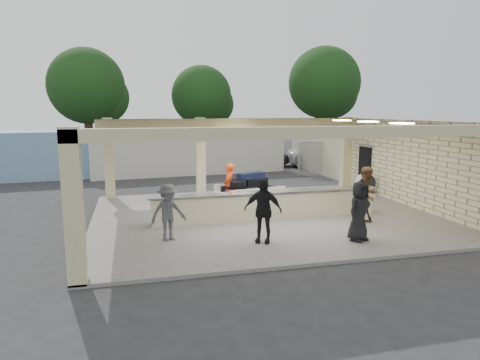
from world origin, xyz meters
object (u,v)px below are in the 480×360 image
object	(u,v)px
baggage_counter	(267,205)
passenger_b	(263,210)
car_white_b	(339,152)
car_white_a	(328,155)
baggage_handler	(229,186)
passenger_c	(168,212)
passenger_a	(367,195)
container_white	(189,153)
passenger_d	(359,211)
car_dark	(260,156)
drum_fan	(366,184)
container_blue	(14,156)
luggage_cart	(248,189)

from	to	relation	value
baggage_counter	passenger_b	size ratio (longest dim) A/B	4.37
passenger_b	car_white_b	world-z (taller)	passenger_b
passenger_b	car_white_a	size ratio (longest dim) A/B	0.35
baggage_handler	passenger_c	world-z (taller)	baggage_handler
passenger_a	passenger_c	world-z (taller)	passenger_a
car_white_b	container_white	size ratio (longest dim) A/B	0.43
baggage_handler	passenger_a	size ratio (longest dim) A/B	0.91
passenger_d	car_dark	distance (m)	17.96
passenger_c	car_white_a	distance (m)	19.17
passenger_a	container_white	distance (m)	14.28
baggage_handler	passenger_d	world-z (taller)	passenger_d
drum_fan	container_blue	world-z (taller)	container_blue
passenger_b	passenger_d	bearing A→B (deg)	16.35
passenger_d	container_blue	bearing A→B (deg)	104.71
baggage_counter	container_white	distance (m)	12.32
passenger_a	car_white_b	bearing A→B (deg)	43.56
passenger_d	container_white	world-z (taller)	container_white
luggage_cart	container_white	bearing A→B (deg)	82.92
baggage_handler	passenger_b	bearing A→B (deg)	20.64
luggage_cart	baggage_handler	world-z (taller)	baggage_handler
passenger_b	car_dark	size ratio (longest dim) A/B	0.48
baggage_handler	car_white_a	distance (m)	14.69
luggage_cart	passenger_b	size ratio (longest dim) A/B	1.40
passenger_a	baggage_counter	bearing A→B (deg)	132.93
luggage_cart	passenger_c	size ratio (longest dim) A/B	1.57
passenger_b	container_white	xyz separation A→B (m)	(-0.15, 14.78, 0.23)
passenger_c	baggage_counter	bearing A→B (deg)	7.60
car_white_b	car_dark	xyz separation A→B (m)	(-6.11, -0.12, -0.14)
baggage_counter	container_white	world-z (taller)	container_white
passenger_a	container_blue	size ratio (longest dim) A/B	0.19
baggage_counter	car_dark	xyz separation A→B (m)	(4.23, 14.73, 0.07)
car_dark	container_white	bearing A→B (deg)	147.05
passenger_d	car_dark	world-z (taller)	passenger_d
baggage_counter	baggage_handler	size ratio (longest dim) A/B	4.68
car_white_b	container_blue	distance (m)	21.44
luggage_cart	car_dark	world-z (taller)	luggage_cart
passenger_a	car_dark	bearing A→B (deg)	63.52
baggage_handler	drum_fan	bearing A→B (deg)	117.78
luggage_cart	car_white_a	size ratio (longest dim) A/B	0.49
baggage_counter	car_white_b	bearing A→B (deg)	55.17
passenger_c	container_blue	size ratio (longest dim) A/B	0.16
baggage_counter	passenger_b	distance (m)	2.73
passenger_d	car_white_b	world-z (taller)	passenger_d
passenger_c	container_white	xyz separation A→B (m)	(2.48, 13.93, 0.33)
baggage_counter	drum_fan	world-z (taller)	drum_fan
baggage_handler	container_blue	bearing A→B (deg)	-114.85
drum_fan	car_dark	xyz separation A→B (m)	(-1.23, 12.00, 0.00)
passenger_d	passenger_b	bearing A→B (deg)	143.79
baggage_counter	passenger_d	distance (m)	3.59
luggage_cart	passenger_c	xyz separation A→B (m)	(-3.35, -3.42, 0.09)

